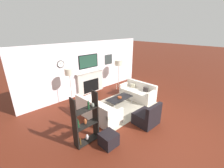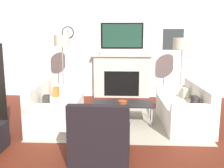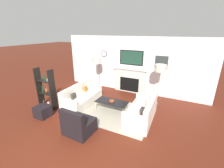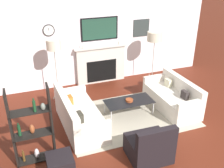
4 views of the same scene
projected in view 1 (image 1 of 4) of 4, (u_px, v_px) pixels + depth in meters
name	position (u px, v px, depth m)	size (l,w,h in m)	color
ground_plane	(169.00, 130.00, 5.17)	(60.00, 60.00, 0.00)	#561E11
fireplace_wall	(89.00, 70.00, 7.90)	(7.21, 0.28, 2.70)	white
area_rug	(120.00, 106.00, 6.75)	(3.17, 2.11, 0.01)	#AAA08C
couch_left	(98.00, 111.00, 5.82)	(0.90, 1.91, 0.82)	silver
couch_right	(138.00, 93.00, 7.47)	(0.85, 1.74, 0.80)	silver
armchair	(147.00, 117.00, 5.45)	(0.83, 0.76, 0.86)	black
coffee_table	(119.00, 98.00, 6.73)	(1.22, 0.58, 0.38)	black
decorative_bowl	(120.00, 97.00, 6.71)	(0.20, 0.20, 0.06)	#973F1F
floor_lamp_left	(69.00, 72.00, 6.29)	(0.39, 0.39, 1.75)	#9E998E
floor_lamp_right	(119.00, 63.00, 8.25)	(0.46, 0.46, 1.68)	#9E998E
shelf_unit	(86.00, 121.00, 4.42)	(0.77, 0.28, 1.60)	black
ottoman	(109.00, 139.00, 4.47)	(0.48, 0.48, 0.41)	black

